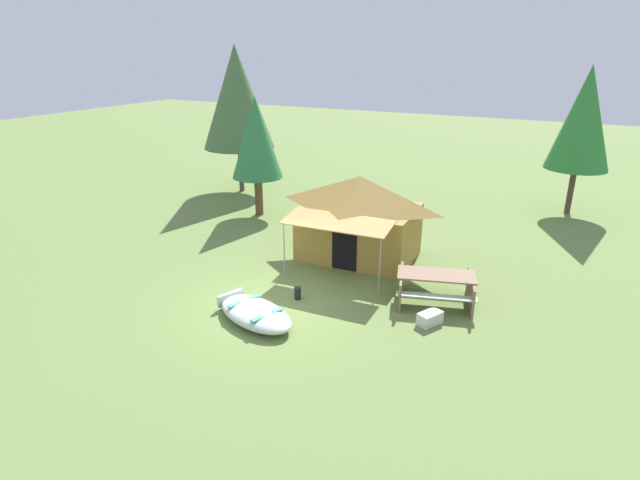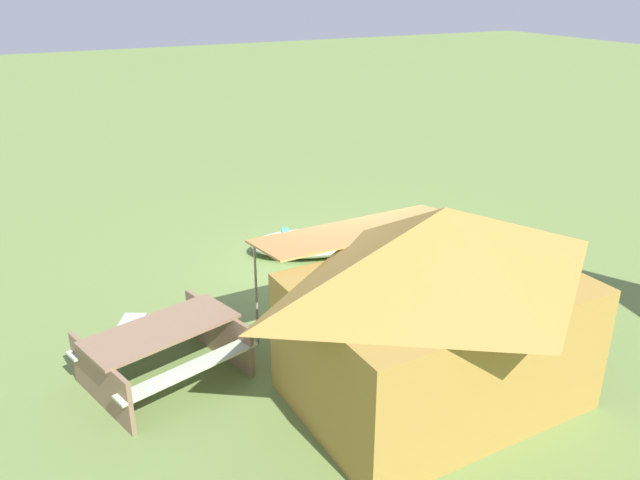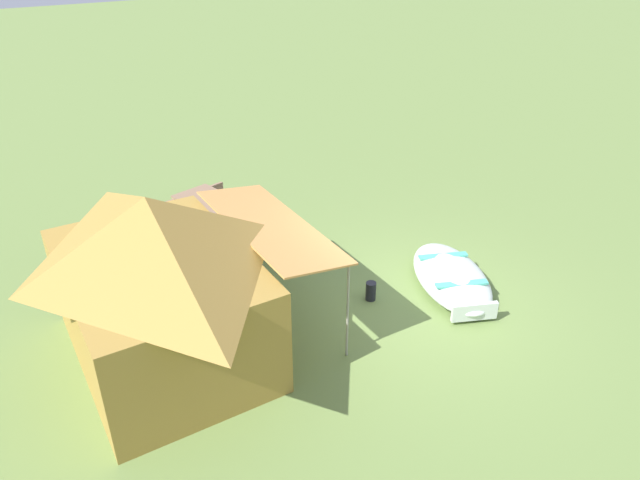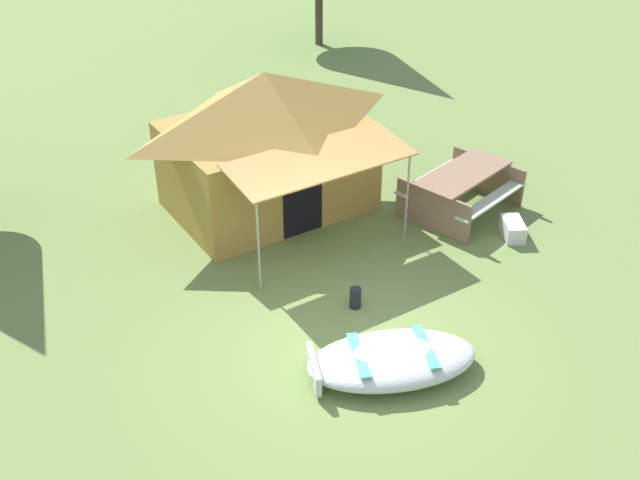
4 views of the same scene
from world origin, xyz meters
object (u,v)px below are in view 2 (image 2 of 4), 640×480
at_px(canvas_cabin_tent, 437,304).
at_px(picnic_table, 163,346).
at_px(beached_rowboat, 311,243).
at_px(cooler_box, 131,332).
at_px(fuel_can, 329,277).

relative_size(canvas_cabin_tent, picnic_table, 1.63).
relative_size(beached_rowboat, canvas_cabin_tent, 0.68).
height_order(canvas_cabin_tent, picnic_table, canvas_cabin_tent).
bearing_deg(cooler_box, beached_rowboat, -155.35).
bearing_deg(cooler_box, picnic_table, 99.75).
height_order(beached_rowboat, canvas_cabin_tent, canvas_cabin_tent).
bearing_deg(canvas_cabin_tent, beached_rowboat, -97.69).
bearing_deg(cooler_box, fuel_can, -174.96).
xyz_separation_m(canvas_cabin_tent, cooler_box, (3.14, -3.10, -1.19)).
height_order(beached_rowboat, cooler_box, beached_rowboat).
xyz_separation_m(beached_rowboat, cooler_box, (3.80, 1.74, -0.05)).
bearing_deg(fuel_can, picnic_table, 24.70).
height_order(beached_rowboat, fuel_can, beached_rowboat).
bearing_deg(canvas_cabin_tent, cooler_box, -44.57).
relative_size(beached_rowboat, picnic_table, 1.11).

